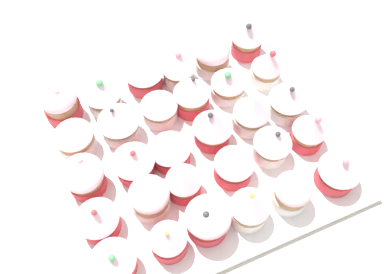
# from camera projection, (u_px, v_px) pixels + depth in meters

# --- Properties ---
(ground_plane) EXTENTS (1.80, 1.80, 0.03)m
(ground_plane) POSITION_uv_depth(u_px,v_px,m) (192.00, 154.00, 0.73)
(ground_plane) COLOR beige
(baking_tray) EXTENTS (0.46, 0.40, 0.01)m
(baking_tray) POSITION_uv_depth(u_px,v_px,m) (192.00, 148.00, 0.72)
(baking_tray) COLOR silver
(baking_tray) RESTS_ON ground_plane
(cupcake_0) EXTENTS (0.06, 0.06, 0.08)m
(cupcake_0) POSITION_uv_depth(u_px,v_px,m) (248.00, 37.00, 0.77)
(cupcake_0) COLOR #D1333D
(cupcake_0) RESTS_ON baking_tray
(cupcake_1) EXTENTS (0.06, 0.06, 0.07)m
(cupcake_1) POSITION_uv_depth(u_px,v_px,m) (212.00, 56.00, 0.76)
(cupcake_1) COLOR white
(cupcake_1) RESTS_ON baking_tray
(cupcake_2) EXTENTS (0.06, 0.06, 0.07)m
(cupcake_2) POSITION_uv_depth(u_px,v_px,m) (179.00, 67.00, 0.74)
(cupcake_2) COLOR white
(cupcake_2) RESTS_ON baking_tray
(cupcake_3) EXTENTS (0.07, 0.07, 0.07)m
(cupcake_3) POSITION_uv_depth(u_px,v_px,m) (144.00, 73.00, 0.74)
(cupcake_3) COLOR #D1333D
(cupcake_3) RESTS_ON baking_tray
(cupcake_4) EXTENTS (0.06, 0.06, 0.07)m
(cupcake_4) POSITION_uv_depth(u_px,v_px,m) (102.00, 94.00, 0.72)
(cupcake_4) COLOR white
(cupcake_4) RESTS_ON baking_tray
(cupcake_5) EXTENTS (0.06, 0.06, 0.07)m
(cupcake_5) POSITION_uv_depth(u_px,v_px,m) (60.00, 103.00, 0.71)
(cupcake_5) COLOR #D1333D
(cupcake_5) RESTS_ON baking_tray
(cupcake_6) EXTENTS (0.05, 0.05, 0.08)m
(cupcake_6) POSITION_uv_depth(u_px,v_px,m) (267.00, 67.00, 0.75)
(cupcake_6) COLOR white
(cupcake_6) RESTS_ON baking_tray
(cupcake_7) EXTENTS (0.06, 0.06, 0.07)m
(cupcake_7) POSITION_uv_depth(u_px,v_px,m) (228.00, 83.00, 0.73)
(cupcake_7) COLOR white
(cupcake_7) RESTS_ON baking_tray
(cupcake_8) EXTENTS (0.06, 0.06, 0.08)m
(cupcake_8) POSITION_uv_depth(u_px,v_px,m) (191.00, 94.00, 0.72)
(cupcake_8) COLOR #D1333D
(cupcake_8) RESTS_ON baking_tray
(cupcake_9) EXTENTS (0.06, 0.06, 0.07)m
(cupcake_9) POSITION_uv_depth(u_px,v_px,m) (159.00, 105.00, 0.71)
(cupcake_9) COLOR white
(cupcake_9) RESTS_ON baking_tray
(cupcake_10) EXTENTS (0.07, 0.07, 0.08)m
(cupcake_10) POSITION_uv_depth(u_px,v_px,m) (118.00, 121.00, 0.69)
(cupcake_10) COLOR white
(cupcake_10) RESTS_ON baking_tray
(cupcake_11) EXTENTS (0.06, 0.06, 0.08)m
(cupcake_11) POSITION_uv_depth(u_px,v_px,m) (73.00, 136.00, 0.68)
(cupcake_11) COLOR white
(cupcake_11) RESTS_ON baking_tray
(cupcake_12) EXTENTS (0.06, 0.06, 0.08)m
(cupcake_12) POSITION_uv_depth(u_px,v_px,m) (289.00, 99.00, 0.71)
(cupcake_12) COLOR white
(cupcake_12) RESTS_ON baking_tray
(cupcake_13) EXTENTS (0.06, 0.06, 0.08)m
(cupcake_13) POSITION_uv_depth(u_px,v_px,m) (251.00, 110.00, 0.70)
(cupcake_13) COLOR white
(cupcake_13) RESTS_ON baking_tray
(cupcake_14) EXTENTS (0.06, 0.06, 0.08)m
(cupcake_14) POSITION_uv_depth(u_px,v_px,m) (214.00, 127.00, 0.68)
(cupcake_14) COLOR #D1333D
(cupcake_14) RESTS_ON baking_tray
(cupcake_15) EXTENTS (0.06, 0.06, 0.06)m
(cupcake_15) POSITION_uv_depth(u_px,v_px,m) (170.00, 149.00, 0.67)
(cupcake_15) COLOR #D1333D
(cupcake_15) RESTS_ON baking_tray
(cupcake_16) EXTENTS (0.07, 0.07, 0.07)m
(cupcake_16) POSITION_uv_depth(u_px,v_px,m) (133.00, 161.00, 0.66)
(cupcake_16) COLOR #D1333D
(cupcake_16) RESTS_ON baking_tray
(cupcake_17) EXTENTS (0.06, 0.06, 0.07)m
(cupcake_17) POSITION_uv_depth(u_px,v_px,m) (83.00, 174.00, 0.65)
(cupcake_17) COLOR #D1333D
(cupcake_17) RESTS_ON baking_tray
(cupcake_18) EXTENTS (0.05, 0.05, 0.07)m
(cupcake_18) POSITION_uv_depth(u_px,v_px,m) (309.00, 130.00, 0.68)
(cupcake_18) COLOR #D1333D
(cupcake_18) RESTS_ON baking_tray
(cupcake_19) EXTENTS (0.06, 0.06, 0.07)m
(cupcake_19) POSITION_uv_depth(u_px,v_px,m) (272.00, 144.00, 0.67)
(cupcake_19) COLOR white
(cupcake_19) RESTS_ON baking_tray
(cupcake_20) EXTENTS (0.06, 0.06, 0.07)m
(cupcake_20) POSITION_uv_depth(u_px,v_px,m) (234.00, 164.00, 0.65)
(cupcake_20) COLOR #D1333D
(cupcake_20) RESTS_ON baking_tray
(cupcake_21) EXTENTS (0.05, 0.05, 0.07)m
(cupcake_21) POSITION_uv_depth(u_px,v_px,m) (184.00, 181.00, 0.64)
(cupcake_21) COLOR #D1333D
(cupcake_21) RESTS_ON baking_tray
(cupcake_22) EXTENTS (0.06, 0.06, 0.06)m
(cupcake_22) POSITION_uv_depth(u_px,v_px,m) (150.00, 198.00, 0.63)
(cupcake_22) COLOR white
(cupcake_22) RESTS_ON baking_tray
(cupcake_23) EXTENTS (0.06, 0.06, 0.07)m
(cupcake_23) POSITION_uv_depth(u_px,v_px,m) (97.00, 218.00, 0.61)
(cupcake_23) COLOR #D1333D
(cupcake_23) RESTS_ON baking_tray
(cupcake_24) EXTENTS (0.07, 0.07, 0.08)m
(cupcake_24) POSITION_uv_depth(u_px,v_px,m) (340.00, 169.00, 0.65)
(cupcake_24) COLOR #D1333D
(cupcake_24) RESTS_ON baking_tray
(cupcake_25) EXTENTS (0.06, 0.06, 0.06)m
(cupcake_25) POSITION_uv_depth(u_px,v_px,m) (292.00, 193.00, 0.64)
(cupcake_25) COLOR white
(cupcake_25) RESTS_ON baking_tray
(cupcake_26) EXTENTS (0.06, 0.06, 0.08)m
(cupcake_26) POSITION_uv_depth(u_px,v_px,m) (250.00, 207.00, 0.62)
(cupcake_26) COLOR white
(cupcake_26) RESTS_ON baking_tray
(cupcake_27) EXTENTS (0.07, 0.07, 0.07)m
(cupcake_27) POSITION_uv_depth(u_px,v_px,m) (208.00, 220.00, 0.61)
(cupcake_27) COLOR #D1333D
(cupcake_27) RESTS_ON baking_tray
(cupcake_28) EXTENTS (0.05, 0.05, 0.07)m
(cupcake_28) POSITION_uv_depth(u_px,v_px,m) (168.00, 239.00, 0.60)
(cupcake_28) COLOR #D1333D
(cupcake_28) RESTS_ON baking_tray
(cupcake_29) EXTENTS (0.06, 0.06, 0.07)m
(cupcake_29) POSITION_uv_depth(u_px,v_px,m) (113.00, 261.00, 0.58)
(cupcake_29) COLOR #D1333D
(cupcake_29) RESTS_ON baking_tray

